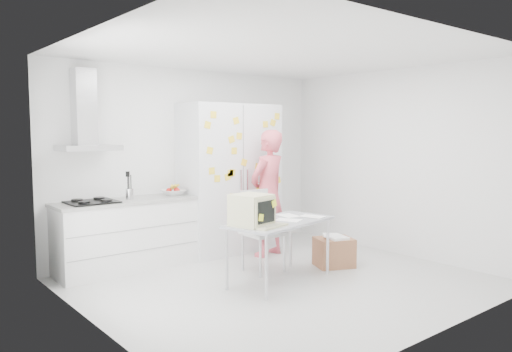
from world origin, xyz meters
TOP-DOWN VIEW (x-y plane):
  - floor at (0.00, 0.00)m, footprint 4.50×4.00m
  - walls at (0.00, 0.72)m, footprint 4.52×4.01m
  - ceiling at (0.00, 0.00)m, footprint 4.50×4.00m
  - counter_run at (-1.20, 1.70)m, footprint 1.84×0.63m
  - range_hood at (-1.65, 1.84)m, footprint 0.70×0.48m
  - tall_cabinet at (0.45, 1.67)m, footprint 1.50×0.68m
  - person at (0.71, 1.10)m, footprint 0.74×0.57m
  - desk at (-0.30, 0.02)m, footprint 1.49×0.96m
  - chair at (0.12, 0.58)m, footprint 0.49×0.49m
  - cardboard_box at (1.00, 0.09)m, footprint 0.59×0.54m

SIDE VIEW (x-z plane):
  - floor at x=0.00m, z-range -0.02..0.00m
  - cardboard_box at x=1.00m, z-range -0.01..0.41m
  - counter_run at x=-1.20m, z-range -0.17..1.11m
  - chair at x=0.12m, z-range 0.07..1.11m
  - desk at x=-0.30m, z-range 0.28..1.38m
  - person at x=0.71m, z-range 0.00..1.82m
  - tall_cabinet at x=0.45m, z-range 0.00..2.20m
  - walls at x=0.00m, z-range 0.00..2.70m
  - range_hood at x=-1.65m, z-range 1.45..2.46m
  - ceiling at x=0.00m, z-range 2.69..2.71m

